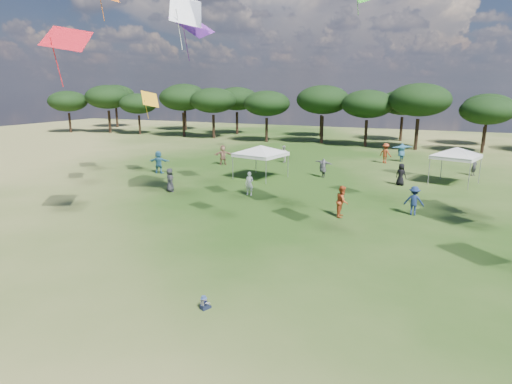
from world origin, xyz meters
TOP-DOWN VIEW (x-y plane):
  - ground at (0.00, 0.00)m, footprint 140.00×140.00m
  - tree_line at (2.39, 47.41)m, footprint 108.78×17.63m
  - tent_left at (-7.07, 22.23)m, footprint 6.62×6.62m
  - tent_right at (7.06, 25.97)m, footprint 5.73×5.73m
  - toddler at (-0.64, 2.25)m, footprint 0.35×0.38m
  - festival_crowd at (-1.71, 25.05)m, footprint 31.08×22.03m

SIDE VIEW (x-z plane):
  - ground at x=0.00m, z-range 0.00..0.00m
  - toddler at x=-0.64m, z-range -0.03..0.44m
  - festival_crowd at x=-1.71m, z-range -0.07..1.84m
  - tent_left at x=-7.07m, z-range 1.04..3.96m
  - tent_right at x=7.06m, z-range 1.11..4.19m
  - tree_line at x=2.39m, z-range 1.54..9.31m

